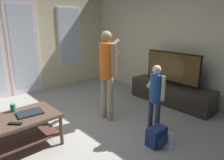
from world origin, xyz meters
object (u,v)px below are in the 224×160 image
Objects in this scene: coffee_table at (20,125)px; laptop_closed at (30,113)px; loose_keyboard at (168,139)px; tv_stand at (170,94)px; person_adult at (107,68)px; person_child at (156,94)px; backpack at (157,136)px; flat_screen_tv at (172,68)px; cup_near_edge at (13,108)px; dvd_remote_slim at (15,123)px.

laptop_closed reaches higher than coffee_table.
coffee_table is 2.20× the size of loose_keyboard.
person_adult reaches higher than tv_stand.
person_adult reaches higher than laptop_closed.
coffee_table reaches higher than loose_keyboard.
loose_keyboard is (0.02, -0.27, -0.65)m from person_child.
tv_stand is 1.65m from backpack.
flat_screen_tv is at bearing -3.14° from laptop_closed.
coffee_table is 0.89× the size of person_child.
flat_screen_tv is 3.02m from cup_near_edge.
coffee_table is 8.82× the size of cup_near_edge.
loose_keyboard is (1.69, -1.25, -0.34)m from coffee_table.
backpack is 1.90m from dvd_remote_slim.
coffee_table is 0.81× the size of flat_screen_tv.
person_adult is at bearing -12.75° from cup_near_edge.
person_adult is (-1.46, 0.36, 0.16)m from flat_screen_tv.
dvd_remote_slim reaches higher than tv_stand.
person_child is 1.96m from dvd_remote_slim.
person_adult is 0.94m from person_child.
backpack is at bearing -36.01° from laptop_closed.
loose_keyboard is at bearing 15.03° from dvd_remote_slim.
flat_screen_tv is at bearing 114.72° from tv_stand.
tv_stand is at bearing 26.37° from backpack.
dvd_remote_slim is at bearing -137.81° from laptop_closed.
flat_screen_tv is 7.07× the size of dvd_remote_slim.
person_child is at bearing -157.97° from tv_stand.
coffee_table reaches higher than backpack.
dvd_remote_slim reaches higher than loose_keyboard.
loose_keyboard is 4.01× the size of cup_near_edge.
tv_stand is 4.03× the size of loose_keyboard.
coffee_table is 5.75× the size of dvd_remote_slim.
flat_screen_tv reaches higher than dvd_remote_slim.
dvd_remote_slim is (-0.11, -0.41, -0.04)m from cup_near_edge.
person_adult is (1.47, -0.10, 0.59)m from coffee_table.
tv_stand is at bearing 32.17° from loose_keyboard.
flat_screen_tv reaches higher than laptop_closed.
tv_stand is at bearing 22.03° from person_child.
coffee_table is 0.63× the size of person_adult.
person_child reaches higher than coffee_table.
person_child is 2.07m from cup_near_edge.
cup_near_edge is (-1.69, 1.48, 0.52)m from loose_keyboard.
coffee_table is 2.94× the size of laptop_closed.
backpack reaches higher than loose_keyboard.
coffee_table is at bearing 140.59° from backpack.
person_adult is at bearing -4.03° from coffee_table.
cup_near_edge is at bearing 144.22° from person_child.
laptop_closed is (-1.33, 0.10, -0.45)m from person_adult.
laptop_closed is 3.00× the size of cup_near_edge.
loose_keyboard is at bearing -79.22° from person_adult.
loose_keyboard is 2.04m from laptop_closed.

